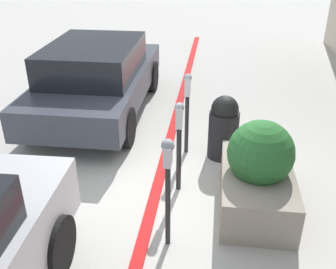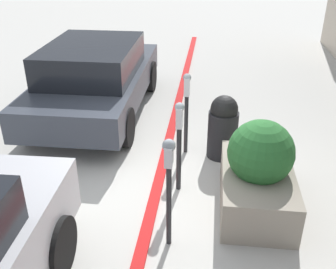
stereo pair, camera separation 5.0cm
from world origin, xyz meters
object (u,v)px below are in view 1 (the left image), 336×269
at_px(trash_bin, 224,127).
at_px(planter_box, 258,174).
at_px(parking_meter_nearest, 168,173).
at_px(parked_car_middle, 97,77).
at_px(parking_meter_middle, 187,101).
at_px(parking_meter_second, 179,135).

bearing_deg(trash_bin, planter_box, -161.09).
distance_m(planter_box, trash_bin, 1.46).
bearing_deg(parking_meter_nearest, trash_bin, -16.09).
height_order(planter_box, parked_car_middle, parked_car_middle).
height_order(parking_meter_middle, planter_box, parking_meter_middle).
distance_m(parking_meter_middle, planter_box, 1.86).
height_order(parking_meter_nearest, parked_car_middle, parked_car_middle).
relative_size(parking_meter_second, parking_meter_middle, 0.98).
relative_size(parking_meter_middle, parked_car_middle, 0.32).
height_order(parking_meter_nearest, planter_box, parking_meter_nearest).
height_order(parking_meter_second, planter_box, parking_meter_second).
distance_m(parking_meter_nearest, parking_meter_middle, 2.33).
relative_size(parking_meter_nearest, parking_meter_middle, 1.02).
distance_m(parking_meter_middle, parked_car_middle, 2.48).
bearing_deg(parking_meter_middle, parked_car_middle, 54.06).
relative_size(planter_box, parked_car_middle, 0.37).
height_order(parking_meter_second, parking_meter_middle, parking_meter_middle).
xyz_separation_m(parking_meter_nearest, trash_bin, (2.27, -0.66, -0.48)).
relative_size(parking_meter_nearest, trash_bin, 1.33).
xyz_separation_m(planter_box, trash_bin, (1.39, 0.47, 0.01)).
xyz_separation_m(parking_meter_middle, parked_car_middle, (1.45, 2.00, -0.16)).
bearing_deg(planter_box, parked_car_middle, 47.07).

